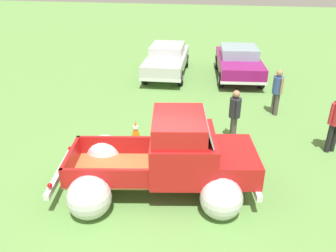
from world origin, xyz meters
TOP-DOWN VIEW (x-y plane):
  - ground_plane at (0.00, 0.00)m, footprint 80.00×80.00m
  - vintage_pickup_truck at (0.38, 0.07)m, footprint 4.88×3.38m
  - show_car_0 at (-1.46, 9.07)m, footprint 2.06×4.68m
  - show_car_1 at (1.91, 9.25)m, footprint 2.41×4.57m
  - spectator_0 at (1.79, 2.84)m, footprint 0.42×0.54m
  - spectator_1 at (4.55, 2.68)m, footprint 0.51×0.46m
  - spectator_2 at (3.22, 5.12)m, footprint 0.46×0.51m
  - lane_cone_0 at (-1.13, 2.32)m, footprint 0.36×0.36m

SIDE VIEW (x-z plane):
  - ground_plane at x=0.00m, z-range 0.00..0.00m
  - lane_cone_0 at x=-1.13m, z-range 0.00..0.63m
  - vintage_pickup_truck at x=0.38m, z-range -0.22..1.74m
  - show_car_0 at x=-1.46m, z-range 0.07..1.50m
  - show_car_1 at x=1.91m, z-range 0.07..1.50m
  - spectator_0 at x=1.79m, z-range 0.11..1.72m
  - spectator_2 at x=3.22m, z-range 0.11..1.75m
  - spectator_1 at x=4.55m, z-range 0.13..1.88m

